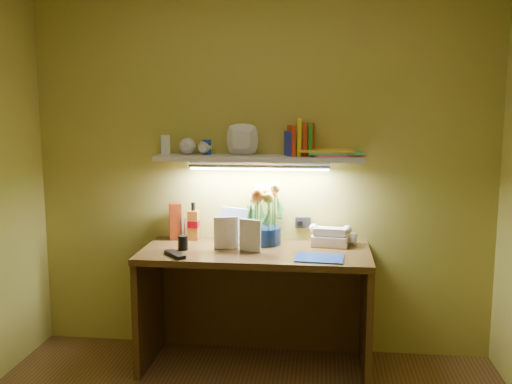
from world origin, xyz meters
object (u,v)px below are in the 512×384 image
desk (255,309)px  whisky_bottle (193,221)px  desk_clock (351,238)px  flower_bouquet (264,214)px  telephone (330,235)px

desk → whisky_bottle: size_ratio=5.59×
desk → desk_clock: size_ratio=19.89×
desk → flower_bouquet: (0.04, 0.17, 0.57)m
desk → telephone: (0.46, 0.18, 0.44)m
flower_bouquet → desk_clock: bearing=6.9°
flower_bouquet → telephone: (0.42, 0.01, -0.12)m
desk → telephone: 0.66m
desk → whisky_bottle: bearing=152.7°
flower_bouquet → whisky_bottle: bearing=173.3°
desk → whisky_bottle: whisky_bottle is taller
desk → telephone: size_ratio=6.27×
flower_bouquet → whisky_bottle: (-0.47, 0.06, -0.07)m
telephone → whisky_bottle: bearing=-176.3°
whisky_bottle → desk: bearing=-27.3°
telephone → desk_clock: size_ratio=3.18×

